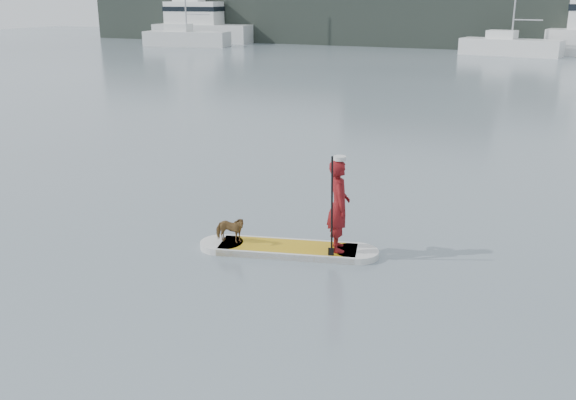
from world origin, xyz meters
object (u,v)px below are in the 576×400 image
at_px(paddleboard, 288,249).
at_px(dog, 230,229).
at_px(motor_yacht_b, 199,24).
at_px(sailboat_d, 510,45).
at_px(sailboat_a, 186,37).
at_px(paddler, 339,206).

distance_m(paddleboard, dog, 1.13).
bearing_deg(motor_yacht_b, sailboat_d, -11.44).
bearing_deg(sailboat_a, paddleboard, -65.39).
bearing_deg(sailboat_d, sailboat_a, -166.84).
xyz_separation_m(paddler, sailboat_d, (-2.20, 43.49, -0.15)).
bearing_deg(paddler, motor_yacht_b, 7.48).
distance_m(dog, sailboat_d, 44.01).
bearing_deg(paddleboard, sailboat_a, 110.46).
height_order(paddleboard, sailboat_d, sailboat_d).
relative_size(paddler, sailboat_a, 0.15).
distance_m(paddleboard, paddler, 1.27).
relative_size(paddleboard, dog, 5.38).
distance_m(sailboat_a, sailboat_d, 28.31).
bearing_deg(paddler, paddleboard, 77.69).
bearing_deg(dog, sailboat_d, -7.75).
bearing_deg(paddler, dog, 77.69).
xyz_separation_m(dog, sailboat_d, (-0.28, 44.01, 0.42)).
bearing_deg(dog, paddleboard, -82.93).
xyz_separation_m(paddleboard, sailboat_d, (-1.33, 43.72, 0.74)).
distance_m(paddler, sailboat_a, 51.00).
height_order(paddleboard, dog, dog).
height_order(sailboat_a, motor_yacht_b, sailboat_a).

